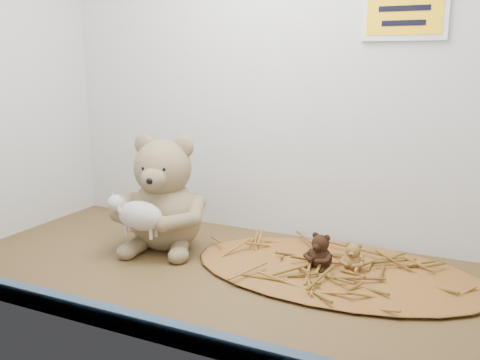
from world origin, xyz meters
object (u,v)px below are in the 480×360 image
at_px(main_teddy, 164,192).
at_px(mini_teddy_brown, 320,249).
at_px(mini_teddy_tan, 353,255).
at_px(toy_lamb, 140,216).

relative_size(main_teddy, mini_teddy_brown, 3.58).
relative_size(main_teddy, mini_teddy_tan, 4.37).
bearing_deg(toy_lamb, mini_teddy_tan, 15.39).
distance_m(main_teddy, toy_lamb, 0.10).
distance_m(mini_teddy_tan, mini_teddy_brown, 0.07).
bearing_deg(mini_teddy_tan, toy_lamb, -165.12).
xyz_separation_m(main_teddy, mini_teddy_brown, (0.38, 0.01, -0.09)).
bearing_deg(toy_lamb, main_teddy, 90.00).
bearing_deg(mini_teddy_brown, main_teddy, -165.77).
xyz_separation_m(toy_lamb, mini_teddy_tan, (0.45, 0.12, -0.06)).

